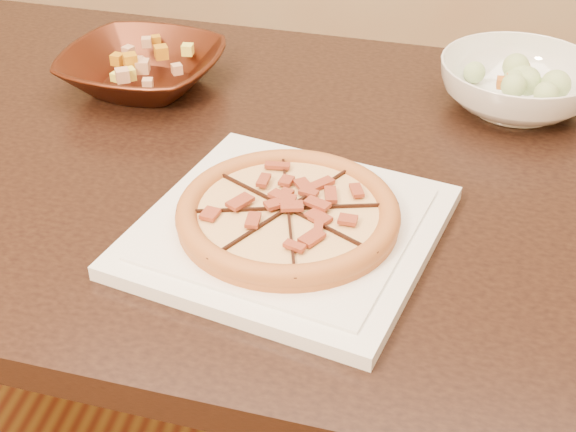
{
  "coord_description": "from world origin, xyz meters",
  "views": [
    {
      "loc": [
        0.09,
        -0.99,
        1.31
      ],
      "look_at": [
        -0.04,
        -0.25,
        0.78
      ],
      "focal_mm": 50.0,
      "sensor_mm": 36.0,
      "label": 1
    }
  ],
  "objects_px": {
    "plate": "(288,230)",
    "salad_bowl": "(518,85)",
    "dining_table": "(249,218)",
    "bronze_bowl": "(143,69)",
    "pizza": "(288,213)"
  },
  "relations": [
    {
      "from": "pizza",
      "to": "plate",
      "type": "bearing_deg",
      "value": -6.45
    },
    {
      "from": "dining_table",
      "to": "salad_bowl",
      "type": "xyz_separation_m",
      "value": [
        0.36,
        0.21,
        0.14
      ]
    },
    {
      "from": "plate",
      "to": "bronze_bowl",
      "type": "xyz_separation_m",
      "value": [
        -0.29,
        0.35,
        0.02
      ]
    },
    {
      "from": "plate",
      "to": "pizza",
      "type": "xyz_separation_m",
      "value": [
        -0.0,
        0.0,
        0.02
      ]
    },
    {
      "from": "pizza",
      "to": "salad_bowl",
      "type": "xyz_separation_m",
      "value": [
        0.27,
        0.38,
        0.0
      ]
    },
    {
      "from": "plate",
      "to": "bronze_bowl",
      "type": "relative_size",
      "value": 1.64
    },
    {
      "from": "bronze_bowl",
      "to": "pizza",
      "type": "bearing_deg",
      "value": -49.71
    },
    {
      "from": "bronze_bowl",
      "to": "plate",
      "type": "bearing_deg",
      "value": -49.71
    },
    {
      "from": "dining_table",
      "to": "pizza",
      "type": "relative_size",
      "value": 5.47
    },
    {
      "from": "plate",
      "to": "salad_bowl",
      "type": "xyz_separation_m",
      "value": [
        0.27,
        0.38,
        0.03
      ]
    },
    {
      "from": "bronze_bowl",
      "to": "salad_bowl",
      "type": "xyz_separation_m",
      "value": [
        0.57,
        0.04,
        0.01
      ]
    },
    {
      "from": "dining_table",
      "to": "bronze_bowl",
      "type": "xyz_separation_m",
      "value": [
        -0.2,
        0.17,
        0.14
      ]
    },
    {
      "from": "dining_table",
      "to": "salad_bowl",
      "type": "relative_size",
      "value": 6.06
    },
    {
      "from": "dining_table",
      "to": "bronze_bowl",
      "type": "bearing_deg",
      "value": 140.09
    },
    {
      "from": "pizza",
      "to": "salad_bowl",
      "type": "bearing_deg",
      "value": 54.32
    }
  ]
}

